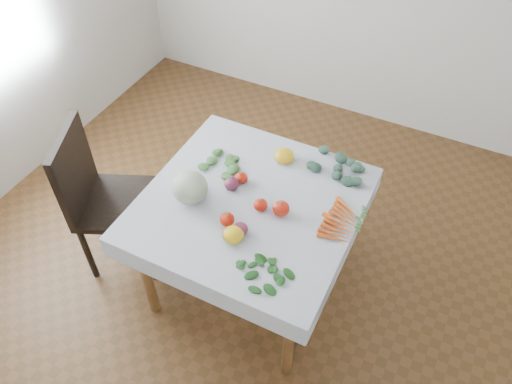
# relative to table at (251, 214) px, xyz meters

# --- Properties ---
(ground) EXTENTS (4.00, 4.00, 0.00)m
(ground) POSITION_rel_table_xyz_m (0.00, 0.00, -0.65)
(ground) COLOR brown
(table) EXTENTS (1.00, 1.00, 0.75)m
(table) POSITION_rel_table_xyz_m (0.00, 0.00, 0.00)
(table) COLOR brown
(table) RESTS_ON ground
(tablecloth) EXTENTS (1.12, 1.12, 0.01)m
(tablecloth) POSITION_rel_table_xyz_m (0.00, 0.00, 0.10)
(tablecloth) COLOR white
(tablecloth) RESTS_ON table
(chair) EXTENTS (0.60, 0.60, 1.01)m
(chair) POSITION_rel_table_xyz_m (-0.91, -0.19, -0.08)
(chair) COLOR black
(chair) RESTS_ON ground
(cabbage) EXTENTS (0.25, 0.25, 0.17)m
(cabbage) POSITION_rel_table_xyz_m (-0.29, -0.12, 0.19)
(cabbage) COLOR #B0C5A5
(cabbage) RESTS_ON tablecloth
(tomato_a) EXTENTS (0.09, 0.09, 0.06)m
(tomato_a) POSITION_rel_table_xyz_m (-0.11, 0.11, 0.13)
(tomato_a) COLOR red
(tomato_a) RESTS_ON tablecloth
(tomato_b) EXTENTS (0.10, 0.10, 0.08)m
(tomato_b) POSITION_rel_table_xyz_m (0.18, -0.00, 0.14)
(tomato_b) COLOR red
(tomato_b) RESTS_ON tablecloth
(tomato_c) EXTENTS (0.09, 0.09, 0.07)m
(tomato_c) POSITION_rel_table_xyz_m (-0.04, -0.19, 0.14)
(tomato_c) COLOR red
(tomato_c) RESTS_ON tablecloth
(tomato_d) EXTENTS (0.08, 0.08, 0.06)m
(tomato_d) POSITION_rel_table_xyz_m (0.07, -0.02, 0.13)
(tomato_d) COLOR red
(tomato_d) RESTS_ON tablecloth
(heirloom_back) EXTENTS (0.14, 0.14, 0.08)m
(heirloom_back) POSITION_rel_table_xyz_m (0.03, 0.37, 0.14)
(heirloom_back) COLOR yellow
(heirloom_back) RESTS_ON tablecloth
(heirloom_front) EXTENTS (0.14, 0.14, 0.07)m
(heirloom_front) POSITION_rel_table_xyz_m (0.04, -0.27, 0.14)
(heirloom_front) COLOR yellow
(heirloom_front) RESTS_ON tablecloth
(onion_a) EXTENTS (0.09, 0.09, 0.07)m
(onion_a) POSITION_rel_table_xyz_m (-0.14, 0.04, 0.14)
(onion_a) COLOR #571831
(onion_a) RESTS_ON tablecloth
(onion_b) EXTENTS (0.08, 0.08, 0.07)m
(onion_b) POSITION_rel_table_xyz_m (0.05, -0.22, 0.14)
(onion_b) COLOR #571831
(onion_b) RESTS_ON tablecloth
(tomatillo_cluster) EXTENTS (0.09, 0.11, 0.04)m
(tomatillo_cluster) POSITION_rel_table_xyz_m (-0.35, -0.04, 0.12)
(tomatillo_cluster) COLOR #9DB267
(tomatillo_cluster) RESTS_ON tablecloth
(carrot_bunch) EXTENTS (0.18, 0.31, 0.03)m
(carrot_bunch) POSITION_rel_table_xyz_m (0.48, 0.06, 0.12)
(carrot_bunch) COLOR #FF5A1C
(carrot_bunch) RESTS_ON tablecloth
(kale_bunch) EXTENTS (0.30, 0.25, 0.04)m
(kale_bunch) POSITION_rel_table_xyz_m (0.32, 0.44, 0.12)
(kale_bunch) COLOR #385D4B
(kale_bunch) RESTS_ON tablecloth
(basil_bunch) EXTENTS (0.27, 0.18, 0.01)m
(basil_bunch) POSITION_rel_table_xyz_m (0.26, -0.39, 0.11)
(basil_bunch) COLOR #1A541B
(basil_bunch) RESTS_ON tablecloth
(dill_bunch) EXTENTS (0.23, 0.23, 0.03)m
(dill_bunch) POSITION_rel_table_xyz_m (-0.24, 0.19, 0.12)
(dill_bunch) COLOR #4C833C
(dill_bunch) RESTS_ON tablecloth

